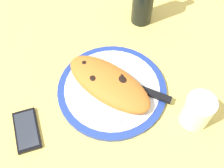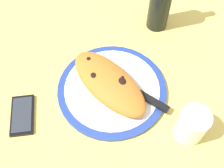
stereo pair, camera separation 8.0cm
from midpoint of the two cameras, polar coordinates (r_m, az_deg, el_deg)
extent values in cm
cube|color=#EACC60|center=(83.89, 2.71, -2.10)|extent=(150.00, 150.00, 3.00)
cylinder|color=#233D99|center=(82.03, 2.77, -1.33)|extent=(32.40, 32.40, 1.34)
cylinder|color=white|center=(81.33, 2.79, -1.03)|extent=(28.24, 28.24, 0.30)
ellipsoid|color=orange|center=(79.18, 2.19, 0.08)|extent=(28.24, 13.16, 4.94)
ellipsoid|color=black|center=(78.06, 4.94, 0.98)|extent=(2.34, 2.26, 0.65)
ellipsoid|color=black|center=(78.23, -0.76, 1.58)|extent=(2.76, 2.52, 0.88)
ellipsoid|color=black|center=(77.23, 4.92, 0.20)|extent=(4.06, 3.89, 1.10)
ellipsoid|color=black|center=(81.89, -2.01, 4.83)|extent=(2.63, 2.35, 0.76)
cube|color=silver|center=(78.75, -2.36, -3.68)|extent=(12.13, 2.03, 0.40)
cube|color=silver|center=(76.32, 2.11, -7.20)|extent=(4.19, 2.56, 0.40)
cube|color=silver|center=(82.31, 3.68, 0.45)|extent=(14.21, 4.47, 0.40)
cube|color=black|center=(79.68, 11.13, -3.68)|extent=(10.61, 4.09, 1.20)
cube|color=black|center=(80.95, -15.42, -6.46)|extent=(13.70, 12.33, 1.00)
cube|color=#2D333D|center=(80.45, -15.51, -6.28)|extent=(11.95, 10.69, 0.16)
cylinder|color=silver|center=(75.99, 19.11, -8.28)|extent=(7.95, 7.95, 9.99)
cylinder|color=silver|center=(78.65, 18.49, -9.20)|extent=(7.32, 7.32, 3.50)
cylinder|color=black|center=(93.92, 12.53, 16.34)|extent=(7.17, 7.17, 21.46)
camera|label=1|loc=(0.04, -87.13, 4.52)|focal=44.18mm
camera|label=2|loc=(0.04, 92.87, -4.52)|focal=44.18mm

